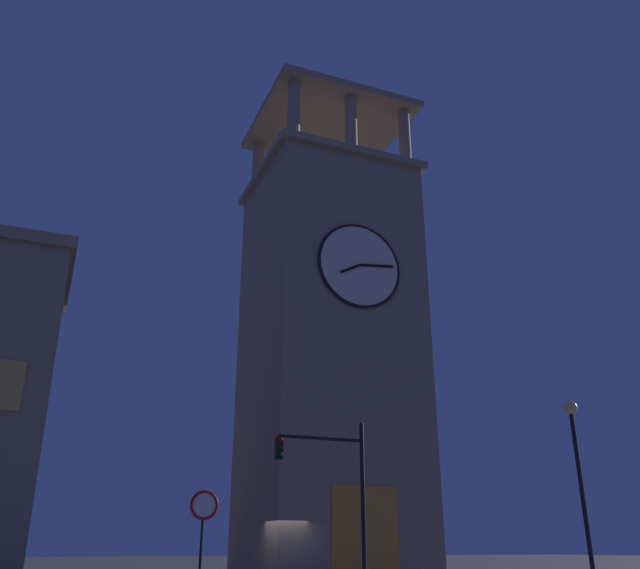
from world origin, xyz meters
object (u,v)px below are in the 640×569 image
at_px(clocktower, 329,351).
at_px(traffic_signal_near, 335,479).
at_px(no_horn_sign, 204,514).
at_px(street_lamp, 578,459).

distance_m(clocktower, traffic_signal_near, 12.83).
xyz_separation_m(clocktower, no_horn_sign, (9.33, 13.09, -9.00)).
xyz_separation_m(street_lamp, no_horn_sign, (11.35, -1.89, -1.75)).
bearing_deg(no_horn_sign, clocktower, -125.49).
distance_m(clocktower, no_horn_sign, 18.43).
relative_size(clocktower, no_horn_sign, 10.13).
distance_m(traffic_signal_near, no_horn_sign, 6.62).
bearing_deg(traffic_signal_near, clocktower, -112.27).
bearing_deg(clocktower, no_horn_sign, 54.51).
height_order(clocktower, no_horn_sign, clocktower).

